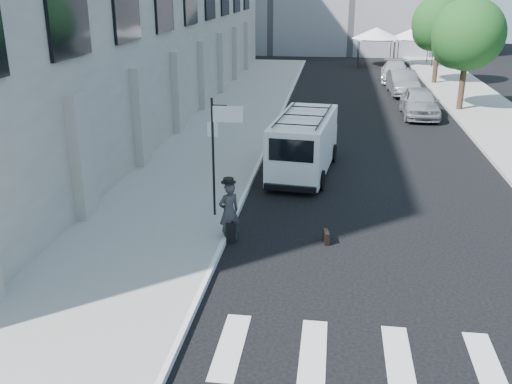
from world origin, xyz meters
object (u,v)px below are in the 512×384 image
(suitcase, at_px, (229,231))
(cargo_van, at_px, (304,143))
(briefcase, at_px, (326,237))
(parked_car_c, at_px, (395,72))
(parked_car_a, at_px, (420,102))
(parked_car_b, at_px, (403,83))
(businessman, at_px, (229,212))

(suitcase, height_order, cargo_van, cargo_van)
(briefcase, distance_m, suitcase, 2.64)
(cargo_van, bearing_deg, parked_car_c, 82.74)
(briefcase, bearing_deg, parked_car_a, 64.68)
(suitcase, relative_size, parked_car_c, 0.24)
(briefcase, height_order, suitcase, suitcase)
(cargo_van, xyz_separation_m, parked_car_c, (5.24, 21.97, -0.42))
(suitcase, bearing_deg, parked_car_a, 44.95)
(parked_car_c, bearing_deg, briefcase, -94.48)
(cargo_van, distance_m, parked_car_b, 17.55)
(businessman, relative_size, cargo_van, 0.29)
(briefcase, relative_size, suitcase, 0.39)
(parked_car_a, bearing_deg, briefcase, -105.03)
(suitcase, relative_size, parked_car_a, 0.25)
(businessman, xyz_separation_m, parked_car_b, (6.90, 23.09, -0.10))
(parked_car_c, bearing_deg, businessman, -99.55)
(briefcase, relative_size, cargo_van, 0.08)
(briefcase, distance_m, parked_car_b, 23.29)
(parked_car_a, distance_m, parked_car_c, 11.71)
(parked_car_b, bearing_deg, cargo_van, -110.27)
(cargo_van, bearing_deg, parked_car_b, 78.78)
(businessman, distance_m, cargo_van, 6.57)
(parked_car_b, distance_m, parked_car_c, 5.22)
(suitcase, bearing_deg, briefcase, -16.80)
(parked_car_b, bearing_deg, businessman, -109.52)
(cargo_van, relative_size, parked_car_b, 1.29)
(parked_car_c, bearing_deg, parked_car_b, -85.85)
(businessman, xyz_separation_m, parked_car_a, (7.12, 16.61, -0.08))
(parked_car_c, bearing_deg, suitcase, -99.51)
(parked_car_b, height_order, parked_car_c, parked_car_b)
(parked_car_a, bearing_deg, parked_car_c, 91.38)
(suitcase, xyz_separation_m, parked_car_a, (7.11, 16.64, 0.46))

